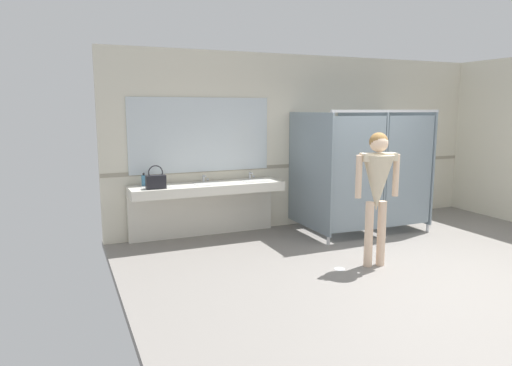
# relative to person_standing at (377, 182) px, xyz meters

# --- Properties ---
(ground_plane) EXTENTS (7.25, 5.96, 0.10)m
(ground_plane) POSITION_rel_person_standing_xyz_m (0.45, -0.32, -1.16)
(ground_plane) COLOR gray
(wall_back) EXTENTS (7.25, 0.12, 2.93)m
(wall_back) POSITION_rel_person_standing_xyz_m (0.45, 2.41, 0.36)
(wall_back) COLOR beige
(wall_back) RESTS_ON ground_plane
(wall_back_tile_band) EXTENTS (7.25, 0.01, 0.06)m
(wall_back_tile_band) POSITION_rel_person_standing_xyz_m (0.45, 2.35, -0.06)
(wall_back_tile_band) COLOR #9E937F
(wall_back_tile_band) RESTS_ON wall_back
(vanity_counter) EXTENTS (2.38, 0.60, 1.00)m
(vanity_counter) POSITION_rel_person_standing_xyz_m (-1.62, 2.13, -0.45)
(vanity_counter) COLOR silver
(vanity_counter) RESTS_ON ground_plane
(mirror_panel) EXTENTS (2.28, 0.02, 1.17)m
(mirror_panel) POSITION_rel_person_standing_xyz_m (-1.62, 2.34, 0.51)
(mirror_panel) COLOR silver
(mirror_panel) RESTS_ON wall_back
(bathroom_stalls) EXTENTS (2.00, 1.37, 2.01)m
(bathroom_stalls) POSITION_rel_person_standing_xyz_m (0.92, 1.46, -0.06)
(bathroom_stalls) COLOR gray
(bathroom_stalls) RESTS_ON ground_plane
(person_standing) EXTENTS (0.60, 0.46, 1.74)m
(person_standing) POSITION_rel_person_standing_xyz_m (0.00, 0.00, 0.00)
(person_standing) COLOR beige
(person_standing) RESTS_ON ground_plane
(handbag) EXTENTS (0.28, 0.12, 0.34)m
(handbag) POSITION_rel_person_standing_xyz_m (-2.44, 1.89, -0.11)
(handbag) COLOR black
(handbag) RESTS_ON vanity_counter
(soap_dispenser) EXTENTS (0.07, 0.07, 0.20)m
(soap_dispenser) POSITION_rel_person_standing_xyz_m (-2.56, 2.21, -0.14)
(soap_dispenser) COLOR teal
(soap_dispenser) RESTS_ON vanity_counter
(floor_drain_cover) EXTENTS (0.14, 0.14, 0.01)m
(floor_drain_cover) POSITION_rel_person_standing_xyz_m (-0.49, 0.06, -1.10)
(floor_drain_cover) COLOR #B7BABF
(floor_drain_cover) RESTS_ON ground_plane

